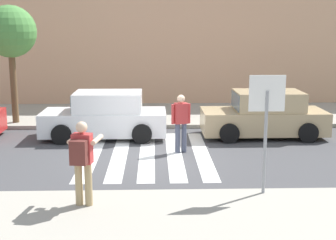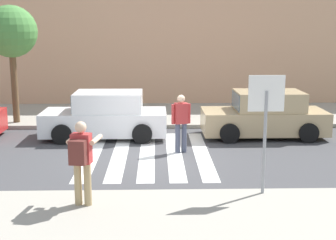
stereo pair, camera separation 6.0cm
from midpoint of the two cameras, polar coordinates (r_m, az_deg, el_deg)
The scene contains 14 objects.
ground_plane at distance 13.55m, azimuth -2.70°, elevation -4.41°, with size 120.00×120.00×0.00m, color #424244.
sidewalk_far at distance 19.38m, azimuth -2.42°, elevation 0.67°, with size 60.00×4.80×0.14m, color #9E998C.
building_facade_far at distance 23.44m, azimuth -2.37°, elevation 10.31°, with size 56.00×4.00×6.45m, color tan.
crosswalk_stripe_0 at distance 13.86m, azimuth -9.33°, elevation -4.17°, with size 0.44×5.20×0.01m, color silver.
crosswalk_stripe_1 at distance 13.78m, azimuth -6.02°, elevation -4.17°, with size 0.44×5.20×0.01m, color silver.
crosswalk_stripe_2 at distance 13.74m, azimuth -2.68°, elevation -4.16°, with size 0.44×5.20×0.01m, color silver.
crosswalk_stripe_3 at distance 13.75m, azimuth 0.66°, elevation -4.14°, with size 0.44×5.20×0.01m, color silver.
crosswalk_stripe_4 at distance 13.81m, azimuth 3.98°, elevation -4.10°, with size 0.44×5.20×0.01m, color silver.
stop_sign at distance 10.01m, azimuth 11.74°, elevation 1.42°, with size 0.76×0.08×2.56m.
photographer_with_backpack at distance 9.43m, azimuth -10.60°, elevation -4.37°, with size 0.67×0.90×1.72m.
pedestrian_crossing at distance 13.71m, azimuth 1.46°, elevation -0.02°, with size 0.57×0.32×1.72m.
parked_car_white at distance 15.71m, azimuth -7.74°, elevation 0.44°, with size 4.10×1.92×1.55m.
parked_car_tan at distance 16.05m, azimuth 11.57°, elevation 0.55°, with size 4.10×1.92×1.55m.
street_tree_west at distance 18.06m, azimuth -18.78°, elevation 10.04°, with size 1.88×1.88×4.29m.
Camera 1 is at (0.21, -13.03, 3.72)m, focal length 50.00 mm.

